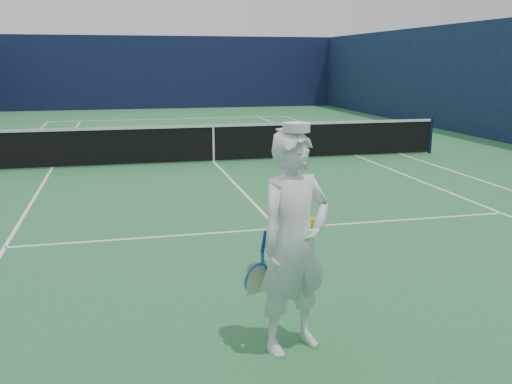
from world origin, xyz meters
TOP-DOWN VIEW (x-y plane):
  - ground at (0.00, 0.00)m, footprint 80.00×80.00m
  - court_markings at (0.00, 0.00)m, footprint 11.03×23.83m
  - windscreen_fence at (0.00, 0.00)m, footprint 20.12×36.12m
  - tennis_net at (0.00, 0.00)m, footprint 12.88×0.09m
  - tennis_player at (-0.91, -10.17)m, footprint 0.92×0.72m

SIDE VIEW (x-z plane):
  - ground at x=0.00m, z-range 0.00..0.00m
  - court_markings at x=0.00m, z-range 0.00..0.01m
  - tennis_net at x=0.00m, z-range 0.02..1.09m
  - tennis_player at x=-0.91m, z-range -0.02..2.10m
  - windscreen_fence at x=0.00m, z-range 0.00..4.00m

